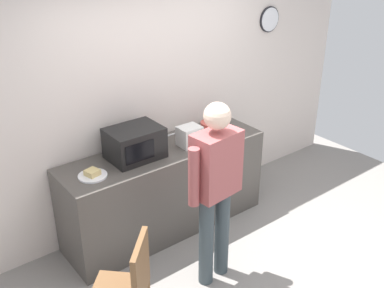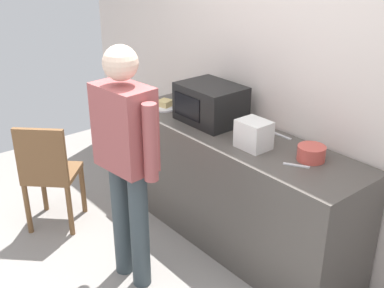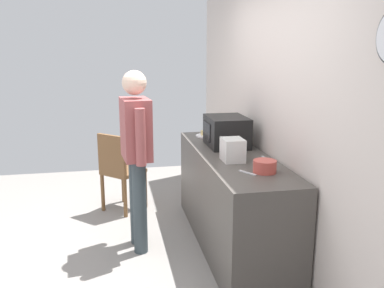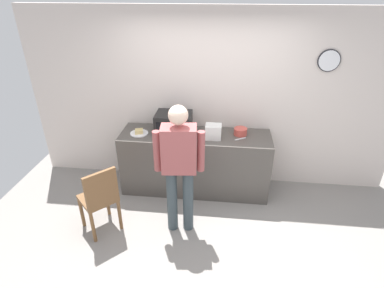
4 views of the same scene
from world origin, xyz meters
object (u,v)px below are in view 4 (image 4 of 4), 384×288
object	(u,v)px
microwave	(174,123)
fork_utensil	(240,139)
person_standing	(179,162)
toaster	(213,132)
spoon_utensil	(214,128)
wooden_chair	(100,198)
sandwich_plate	(139,132)
salad_bowl	(240,131)

from	to	relation	value
microwave	fork_utensil	distance (m)	0.96
fork_utensil	person_standing	xyz separation A→B (m)	(-0.73, -0.83, 0.07)
microwave	toaster	bearing A→B (deg)	-10.31
spoon_utensil	wooden_chair	distance (m)	1.88
fork_utensil	person_standing	size ratio (longest dim) A/B	0.10
spoon_utensil	person_standing	xyz separation A→B (m)	(-0.35, -1.13, 0.07)
sandwich_plate	spoon_utensil	bearing A→B (deg)	15.48
spoon_utensil	salad_bowl	bearing A→B (deg)	-22.19
wooden_chair	sandwich_plate	bearing A→B (deg)	75.51
toaster	person_standing	xyz separation A→B (m)	(-0.35, -0.82, -0.02)
salad_bowl	wooden_chair	xyz separation A→B (m)	(-1.70, -1.13, -0.45)
sandwich_plate	salad_bowl	size ratio (longest dim) A/B	1.38
fork_utensil	person_standing	distance (m)	1.11
microwave	wooden_chair	xyz separation A→B (m)	(-0.75, -1.08, -0.55)
wooden_chair	person_standing	bearing A→B (deg)	9.37
person_standing	microwave	bearing A→B (deg)	103.26
sandwich_plate	person_standing	xyz separation A→B (m)	(0.71, -0.84, 0.06)
fork_utensil	spoon_utensil	distance (m)	0.49
fork_utensil	spoon_utensil	world-z (taller)	same
toaster	fork_utensil	bearing A→B (deg)	1.58
salad_bowl	microwave	bearing A→B (deg)	-177.03
salad_bowl	toaster	bearing A→B (deg)	-158.07
person_standing	wooden_chair	size ratio (longest dim) A/B	1.81
sandwich_plate	person_standing	size ratio (longest dim) A/B	0.15
toaster	person_standing	bearing A→B (deg)	-113.40
salad_bowl	toaster	size ratio (longest dim) A/B	0.85
toaster	salad_bowl	bearing A→B (deg)	21.93
spoon_utensil	toaster	bearing A→B (deg)	-88.71
salad_bowl	wooden_chair	bearing A→B (deg)	-146.38
sandwich_plate	fork_utensil	distance (m)	1.44
microwave	spoon_utensil	xyz separation A→B (m)	(0.56, 0.21, -0.15)
person_standing	wooden_chair	bearing A→B (deg)	-170.63
sandwich_plate	wooden_chair	size ratio (longest dim) A/B	0.27
sandwich_plate	fork_utensil	bearing A→B (deg)	-0.35
toaster	fork_utensil	size ratio (longest dim) A/B	1.29
microwave	toaster	xyz separation A→B (m)	(0.57, -0.10, -0.05)
microwave	spoon_utensil	distance (m)	0.62
microwave	person_standing	xyz separation A→B (m)	(0.22, -0.92, -0.07)
fork_utensil	sandwich_plate	bearing A→B (deg)	179.65
salad_bowl	wooden_chair	distance (m)	2.09
fork_utensil	person_standing	bearing A→B (deg)	-131.44
salad_bowl	sandwich_plate	bearing A→B (deg)	-174.69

